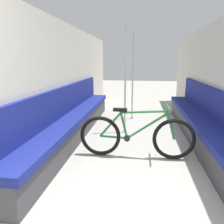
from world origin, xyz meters
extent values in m
cube|color=beige|center=(-1.38, 2.77, 1.04)|extent=(0.10, 8.73, 2.09)
cube|color=beige|center=(1.38, 2.77, 1.04)|extent=(0.10, 8.73, 2.09)
cube|color=#3D3D42|center=(-1.12, 2.90, 0.18)|extent=(0.36, 4.55, 0.35)
cube|color=navy|center=(-1.12, 2.90, 0.40)|extent=(0.42, 4.55, 0.10)
cube|color=navy|center=(-1.30, 2.90, 0.70)|extent=(0.07, 4.55, 0.50)
cube|color=#3D3D42|center=(1.12, 2.90, 0.18)|extent=(0.36, 4.55, 0.35)
cube|color=navy|center=(1.12, 2.90, 0.40)|extent=(0.42, 4.55, 0.10)
cube|color=navy|center=(1.30, 2.90, 0.70)|extent=(0.07, 4.55, 0.50)
torus|color=black|center=(-0.50, 2.16, 0.30)|extent=(0.61, 0.06, 0.61)
torus|color=black|center=(0.57, 2.16, 0.30)|extent=(0.61, 0.06, 0.61)
cylinder|color=#237533|center=(-0.30, 2.16, 0.30)|extent=(0.40, 0.03, 0.05)
cylinder|color=#237533|center=(-0.36, 2.16, 0.48)|extent=(0.32, 0.03, 0.37)
cylinder|color=#237533|center=(-0.15, 2.16, 0.50)|extent=(0.14, 0.03, 0.43)
cylinder|color=#237533|center=(0.18, 2.16, 0.49)|extent=(0.58, 0.03, 0.42)
cylinder|color=#237533|center=(0.13, 2.16, 0.69)|extent=(0.67, 0.03, 0.07)
cylinder|color=#237533|center=(0.52, 2.16, 0.50)|extent=(0.14, 0.03, 0.40)
cylinder|color=black|center=(-0.10, 2.16, 0.29)|extent=(0.09, 0.06, 0.09)
cube|color=black|center=(-0.21, 2.16, 0.72)|extent=(0.20, 0.07, 0.04)
cylinder|color=#237533|center=(0.46, 2.16, 0.78)|extent=(0.02, 0.46, 0.02)
cylinder|color=gray|center=(-0.22, 3.30, 0.01)|extent=(0.08, 0.08, 0.01)
cylinder|color=silver|center=(-0.22, 3.30, 1.03)|extent=(0.04, 0.04, 2.07)
cylinder|color=gray|center=(-0.13, 4.37, 0.01)|extent=(0.08, 0.08, 0.01)
cylinder|color=silver|center=(-0.13, 4.37, 1.03)|extent=(0.04, 0.04, 2.07)
camera|label=1|loc=(0.08, -0.88, 1.40)|focal=35.00mm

